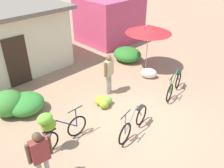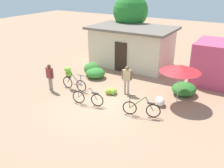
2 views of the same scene
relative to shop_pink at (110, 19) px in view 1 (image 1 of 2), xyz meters
name	(u,v)px [view 1 (image 1 of 2)]	position (x,y,z in m)	size (l,w,h in m)	color
ground_plane	(137,121)	(-4.72, -6.07, -1.25)	(60.00, 60.00, 0.00)	#A87E61
shop_pink	(110,19)	(0.00, 0.00, 0.00)	(3.20, 2.80, 2.50)	#D3456D
hedge_bush_front_left	(8,103)	(-7.46, -2.79, -0.82)	(1.04, 1.03, 0.86)	#3C8333
hedge_bush_front_right	(26,104)	(-6.99, -3.08, -0.92)	(1.24, 1.19, 0.65)	#358431
hedge_bush_mid	(127,54)	(-1.44, -2.71, -0.92)	(1.29, 1.41, 0.66)	#2E782A
market_umbrella	(149,29)	(-1.45, -3.88, 0.62)	(1.99, 1.99, 2.04)	beige
bicycle_leftmost	(53,126)	(-7.23, -5.22, -0.48)	(1.66, 0.40, 1.27)	black
bicycle_near_pile	(133,123)	(-5.23, -6.35, -0.88)	(1.65, 0.39, 1.04)	black
bicycle_center_loaded	(174,86)	(-2.47, -6.01, -0.88)	(1.71, 0.51, 1.01)	black
banana_pile_on_ground	(104,101)	(-4.86, -4.67, -1.09)	(0.69, 0.68, 0.34)	#87AA2C
produce_sack	(149,73)	(-2.11, -4.54, -1.03)	(0.70, 0.44, 0.44)	silver
person_vendor	(109,70)	(-4.16, -4.21, -0.28)	(0.56, 0.30, 1.60)	gray
person_bystander	(40,154)	(-8.04, -6.00, -0.31)	(0.58, 0.25, 1.55)	gray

